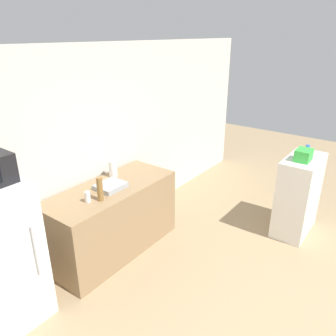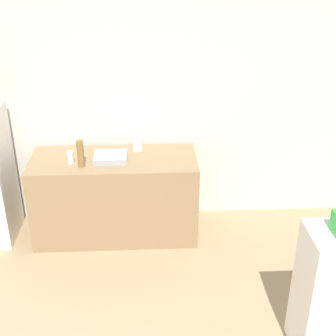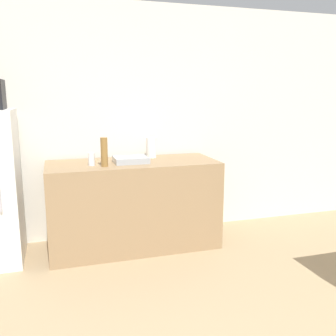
{
  "view_description": "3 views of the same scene",
  "coord_description": "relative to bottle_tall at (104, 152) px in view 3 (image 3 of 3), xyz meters",
  "views": [
    {
      "loc": [
        -2.34,
        0.04,
        2.7
      ],
      "look_at": [
        0.54,
        2.19,
        1.21
      ],
      "focal_mm": 35.0,
      "sensor_mm": 36.0,
      "label": 1
    },
    {
      "loc": [
        0.53,
        -1.67,
        3.04
      ],
      "look_at": [
        0.71,
        1.95,
        1.23
      ],
      "focal_mm": 50.0,
      "sensor_mm": 36.0,
      "label": 2
    },
    {
      "loc": [
        -0.58,
        -0.97,
        1.63
      ],
      "look_at": [
        0.37,
        2.19,
        0.97
      ],
      "focal_mm": 40.0,
      "sensor_mm": 36.0,
      "label": 3
    }
  ],
  "objects": [
    {
      "name": "counter",
      "position": [
        0.31,
        0.17,
        -0.6
      ],
      "size": [
        1.76,
        0.72,
        0.92
      ],
      "primitive_type": "cube",
      "color": "#937551",
      "rests_on": "ground_plane"
    },
    {
      "name": "paper_towel_roll",
      "position": [
        0.56,
        0.37,
        -0.03
      ],
      "size": [
        0.11,
        0.11,
        0.22
      ],
      "primitive_type": "cylinder",
      "color": "white",
      "rests_on": "counter"
    },
    {
      "name": "sink_basin",
      "position": [
        0.29,
        0.14,
        -0.11
      ],
      "size": [
        0.34,
        0.29,
        0.06
      ],
      "primitive_type": "cube",
      "color": "#9EA3A8",
      "rests_on": "counter"
    },
    {
      "name": "wall_back",
      "position": [
        0.14,
        0.59,
        0.23
      ],
      "size": [
        8.0,
        0.06,
        2.6
      ],
      "primitive_type": "cube",
      "color": "silver",
      "rests_on": "ground_plane"
    },
    {
      "name": "bottle_short",
      "position": [
        -0.12,
        0.08,
        -0.08
      ],
      "size": [
        0.06,
        0.06,
        0.13
      ],
      "primitive_type": "cylinder",
      "color": "silver",
      "rests_on": "counter"
    },
    {
      "name": "bottle_tall",
      "position": [
        0.0,
        0.0,
        0.0
      ],
      "size": [
        0.07,
        0.07,
        0.28
      ],
      "primitive_type": "cylinder",
      "color": "olive",
      "rests_on": "counter"
    }
  ]
}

